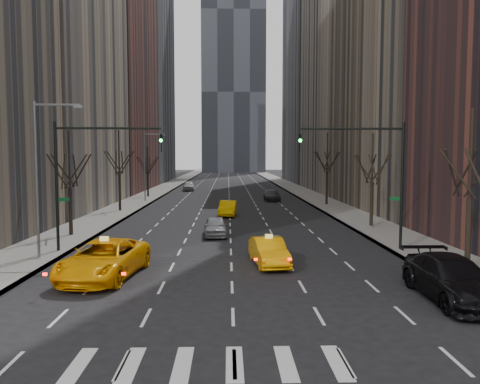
{
  "coord_description": "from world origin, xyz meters",
  "views": [
    {
      "loc": [
        -0.18,
        -17.15,
        6.0
      ],
      "look_at": [
        0.67,
        15.91,
        3.5
      ],
      "focal_mm": 35.0,
      "sensor_mm": 36.0,
      "label": 1
    }
  ],
  "objects": [
    {
      "name": "bld_right_deep",
      "position": [
        21.5,
        95.0,
        29.0
      ],
      "size": [
        14.0,
        30.0,
        58.0
      ],
      "primitive_type": "cube",
      "color": "slate",
      "rests_on": "ground"
    },
    {
      "name": "traffic_mast_right",
      "position": [
        9.11,
        12.0,
        5.49
      ],
      "size": [
        6.69,
        0.39,
        8.0
      ],
      "color": "black",
      "rests_on": "ground"
    },
    {
      "name": "bld_right_far",
      "position": [
        21.5,
        64.0,
        25.0
      ],
      "size": [
        14.0,
        28.0,
        50.0
      ],
      "primitive_type": "cube",
      "color": "tan",
      "rests_on": "ground"
    },
    {
      "name": "tower_far",
      "position": [
        2.0,
        170.0,
        60.0
      ],
      "size": [
        24.0,
        24.0,
        120.0
      ],
      "primitive_type": "cube",
      "color": "black",
      "rests_on": "ground"
    },
    {
      "name": "tree_rw_b",
      "position": [
        12.0,
        22.0,
        3.72
      ],
      "size": [
        3.36,
        3.5,
        7.82
      ],
      "color": "black",
      "rests_on": "ground"
    },
    {
      "name": "tree_rw_a",
      "position": [
        12.0,
        6.0,
        3.88
      ],
      "size": [
        3.36,
        3.5,
        8.28
      ],
      "color": "black",
      "rests_on": "ground"
    },
    {
      "name": "sidewalk_left",
      "position": [
        -12.25,
        70.0,
        0.07
      ],
      "size": [
        4.5,
        320.0,
        0.15
      ],
      "primitive_type": "cube",
      "color": "slate",
      "rests_on": "ground"
    },
    {
      "name": "far_car_white",
      "position": [
        -7.15,
        65.7,
        0.83
      ],
      "size": [
        2.29,
        4.99,
        1.66
      ],
      "primitive_type": "imported",
      "rotation": [
        0.0,
        0.0,
        0.07
      ],
      "color": "#B8B8B8",
      "rests_on": "ground"
    },
    {
      "name": "sidewalk_right",
      "position": [
        12.25,
        70.0,
        0.07
      ],
      "size": [
        4.5,
        320.0,
        0.15
      ],
      "primitive_type": "cube",
      "color": "slate",
      "rests_on": "ground"
    },
    {
      "name": "silver_sedan_ahead",
      "position": [
        -1.13,
        18.01,
        0.73
      ],
      "size": [
        1.89,
        4.34,
        1.45
      ],
      "primitive_type": "imported",
      "rotation": [
        0.0,
        0.0,
        0.04
      ],
      "color": "gray",
      "rests_on": "ground"
    },
    {
      "name": "taxi_sedan",
      "position": [
        2.08,
        8.39,
        0.75
      ],
      "size": [
        2.12,
        4.71,
        1.5
      ],
      "primitive_type": "imported",
      "rotation": [
        0.0,
        0.0,
        0.12
      ],
      "color": "#FBA405",
      "rests_on": "ground"
    },
    {
      "name": "parked_suv_black",
      "position": [
        9.2,
        1.85,
        0.9
      ],
      "size": [
        2.55,
        6.22,
        1.8
      ],
      "primitive_type": "imported",
      "rotation": [
        0.0,
        0.0,
        -0.0
      ],
      "color": "black",
      "rests_on": "ground"
    },
    {
      "name": "tree_rw_c",
      "position": [
        12.0,
        40.0,
        4.04
      ],
      "size": [
        3.36,
        3.5,
        8.74
      ],
      "color": "black",
      "rests_on": "ground"
    },
    {
      "name": "bld_left_far",
      "position": [
        -21.5,
        66.0,
        22.0
      ],
      "size": [
        14.0,
        28.0,
        44.0
      ],
      "primitive_type": "cube",
      "color": "brown",
      "rests_on": "ground"
    },
    {
      "name": "bld_left_deep",
      "position": [
        -21.5,
        96.0,
        30.0
      ],
      "size": [
        14.0,
        30.0,
        60.0
      ],
      "primitive_type": "cube",
      "color": "slate",
      "rests_on": "ground"
    },
    {
      "name": "streetlight_far",
      "position": [
        -10.84,
        45.0,
        5.62
      ],
      "size": [
        2.83,
        0.22,
        9.0
      ],
      "color": "slate",
      "rests_on": "ground"
    },
    {
      "name": "tree_lw_d",
      "position": [
        -12.0,
        52.0,
        3.56
      ],
      "size": [
        3.36,
        3.5,
        7.36
      ],
      "color": "black",
      "rests_on": "ground"
    },
    {
      "name": "tree_lw_b",
      "position": [
        -12.0,
        18.0,
        3.72
      ],
      "size": [
        3.36,
        3.5,
        7.82
      ],
      "color": "black",
      "rests_on": "ground"
    },
    {
      "name": "traffic_mast_left",
      "position": [
        -9.11,
        12.0,
        5.49
      ],
      "size": [
        6.69,
        0.39,
        8.0
      ],
      "color": "black",
      "rests_on": "ground"
    },
    {
      "name": "tree_lw_c",
      "position": [
        -12.0,
        34.0,
        4.04
      ],
      "size": [
        3.36,
        3.5,
        8.74
      ],
      "color": "black",
      "rests_on": "ground"
    },
    {
      "name": "far_suv_grey",
      "position": [
        5.82,
        46.25,
        0.73
      ],
      "size": [
        2.06,
        5.04,
        1.46
      ],
      "primitive_type": "imported",
      "rotation": [
        0.0,
        0.0,
        0.0
      ],
      "color": "#2D2D32",
      "rests_on": "ground"
    },
    {
      "name": "streetlight_near",
      "position": [
        -10.84,
        10.0,
        5.62
      ],
      "size": [
        2.83,
        0.22,
        9.0
      ],
      "color": "slate",
      "rests_on": "ground"
    },
    {
      "name": "ground",
      "position": [
        0.0,
        0.0,
        0.0
      ],
      "size": [
        400.0,
        400.0,
        0.0
      ],
      "primitive_type": "plane",
      "color": "black",
      "rests_on": "ground"
    },
    {
      "name": "far_taxi",
      "position": [
        -0.19,
        30.07,
        0.77
      ],
      "size": [
        1.98,
        4.79,
        1.54
      ],
      "primitive_type": "imported",
      "rotation": [
        0.0,
        0.0,
        -0.08
      ],
      "color": "#F9B605",
      "rests_on": "ground"
    },
    {
      "name": "taxi_suv",
      "position": [
        -6.34,
        5.85,
        0.92
      ],
      "size": [
        3.9,
        6.97,
        1.84
      ],
      "primitive_type": "imported",
      "rotation": [
        0.0,
        0.0,
        -0.13
      ],
      "color": "#FCA905",
      "rests_on": "ground"
    }
  ]
}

